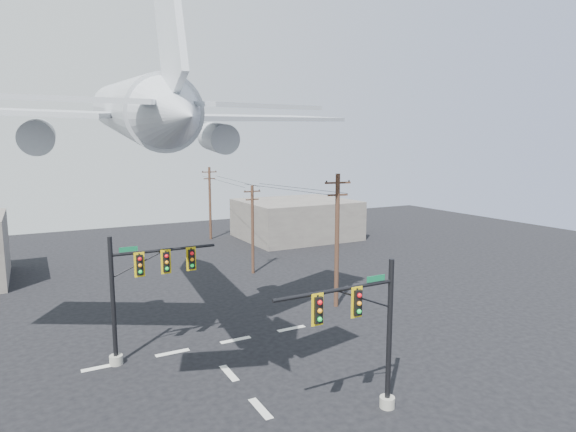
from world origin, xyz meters
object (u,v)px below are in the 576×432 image
signal_mast_near (368,335)px  utility_pole_b (253,228)px  utility_pole_c (210,202)px  signal_mast_far (140,290)px  utility_pole_a (337,238)px  airliner (132,110)px

signal_mast_near → utility_pole_b: (5.56, 24.94, 0.63)m
signal_mast_near → utility_pole_c: bearing=79.9°
signal_mast_near → signal_mast_far: 13.16m
utility_pole_a → airliner: (-14.55, -0.74, 8.83)m
utility_pole_a → signal_mast_near: bearing=-108.6°
signal_mast_near → utility_pole_b: bearing=77.4°
utility_pole_a → utility_pole_b: size_ratio=1.20×
signal_mast_far → utility_pole_c: size_ratio=0.77×
airliner → utility_pole_b: bearing=-42.3°
signal_mast_near → signal_mast_far: size_ratio=0.98×
signal_mast_near → utility_pole_c: 43.87m
utility_pole_b → airliner: (-12.93, -12.56, 9.69)m
signal_mast_far → utility_pole_c: (15.38, 32.51, 0.85)m
utility_pole_a → utility_pole_c: size_ratio=1.07×
airliner → utility_pole_a: bearing=-83.6°
signal_mast_near → signal_mast_far: bearing=125.9°
signal_mast_far → utility_pole_b: size_ratio=0.86×
utility_pole_b → airliner: size_ratio=0.29×
utility_pole_b → utility_pole_c: (2.11, 18.23, 0.51)m
signal_mast_far → utility_pole_a: (14.89, 2.46, 1.20)m
signal_mast_far → airliner: size_ratio=0.25×
signal_mast_near → utility_pole_b: utility_pole_b is taller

